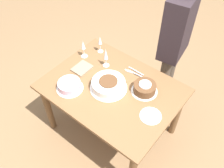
# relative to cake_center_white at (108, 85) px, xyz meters

# --- Properties ---
(ground_plane) EXTENTS (12.00, 12.00, 0.00)m
(ground_plane) POSITION_rel_cake_center_white_xyz_m (-0.02, -0.03, -0.78)
(ground_plane) COLOR #8E6B47
(dining_table) EXTENTS (1.28, 0.97, 0.73)m
(dining_table) POSITION_rel_cake_center_white_xyz_m (-0.02, -0.03, -0.16)
(dining_table) COLOR brown
(dining_table) RESTS_ON ground_plane
(cake_center_white) EXTENTS (0.36, 0.36, 0.10)m
(cake_center_white) POSITION_rel_cake_center_white_xyz_m (0.00, 0.00, 0.00)
(cake_center_white) COLOR white
(cake_center_white) RESTS_ON dining_table
(cake_front_chocolate) EXTENTS (0.25, 0.25, 0.10)m
(cake_front_chocolate) POSITION_rel_cake_center_white_xyz_m (-0.29, -0.18, 0.00)
(cake_front_chocolate) COLOR white
(cake_front_chocolate) RESTS_ON dining_table
(cake_back_decorated) EXTENTS (0.26, 0.26, 0.08)m
(cake_back_decorated) POSITION_rel_cake_center_white_xyz_m (0.29, 0.24, -0.01)
(cake_back_decorated) COLOR white
(cake_back_decorated) RESTS_ON dining_table
(wine_glass_near) EXTENTS (0.07, 0.07, 0.22)m
(wine_glass_near) POSITION_rel_cake_center_white_xyz_m (0.22, -0.23, 0.10)
(wine_glass_near) COLOR silver
(wine_glass_near) RESTS_ON dining_table
(wine_glass_far) EXTENTS (0.07, 0.07, 0.21)m
(wine_glass_far) POSITION_rel_cake_center_white_xyz_m (0.50, -0.19, 0.09)
(wine_glass_far) COLOR silver
(wine_glass_far) RESTS_ON dining_table
(wine_glass_extra) EXTENTS (0.06, 0.06, 0.20)m
(wine_glass_extra) POSITION_rel_cake_center_white_xyz_m (0.41, -0.36, 0.09)
(wine_glass_extra) COLOR silver
(wine_glass_extra) RESTS_ON dining_table
(dessert_plate_left) EXTENTS (0.19, 0.19, 0.01)m
(dessert_plate_left) POSITION_rel_cake_center_white_xyz_m (-0.50, 0.02, -0.04)
(dessert_plate_left) COLOR silver
(dessert_plate_left) RESTS_ON dining_table
(fork_pile) EXTENTS (0.21, 0.07, 0.01)m
(fork_pile) POSITION_rel_cake_center_white_xyz_m (-0.07, -0.33, -0.04)
(fork_pile) COLOR silver
(fork_pile) RESTS_ON dining_table
(napkin_stack) EXTENTS (0.15, 0.19, 0.02)m
(napkin_stack) POSITION_rel_cake_center_white_xyz_m (0.38, -0.03, -0.04)
(napkin_stack) COLOR gray
(napkin_stack) RESTS_ON dining_table
(person_cutting) EXTENTS (0.28, 0.43, 1.63)m
(person_cutting) POSITION_rel_cake_center_white_xyz_m (-0.24, -0.78, 0.20)
(person_cutting) COLOR #4C4238
(person_cutting) RESTS_ON ground_plane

